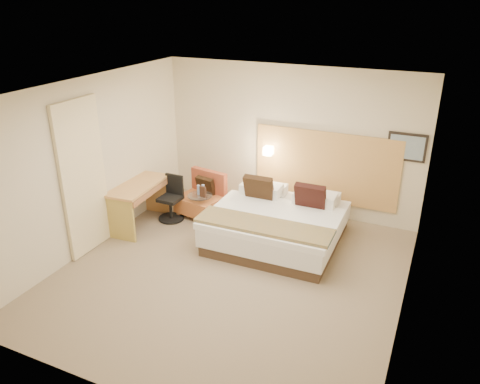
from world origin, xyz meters
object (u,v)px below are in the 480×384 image
at_px(desk, 139,193).
at_px(desk_chair, 172,202).
at_px(side_table, 200,206).
at_px(bed, 278,223).
at_px(lounge_chair, 203,198).

distance_m(desk, desk_chair, 0.63).
distance_m(side_table, desk, 1.10).
xyz_separation_m(bed, desk, (-2.39, -0.46, 0.29)).
relative_size(bed, lounge_chair, 2.44).
relative_size(lounge_chair, desk, 0.67).
bearing_deg(lounge_chair, bed, -13.30).
bearing_deg(desk, bed, 10.91).
relative_size(lounge_chair, side_table, 1.71).
bearing_deg(desk_chair, side_table, 16.87).
xyz_separation_m(bed, lounge_chair, (-1.62, 0.38, -0.01)).
distance_m(lounge_chair, side_table, 0.27).
distance_m(side_table, desk_chair, 0.53).
bearing_deg(bed, desk, -169.09).
height_order(bed, desk, bed).
height_order(side_table, desk_chair, desk_chair).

